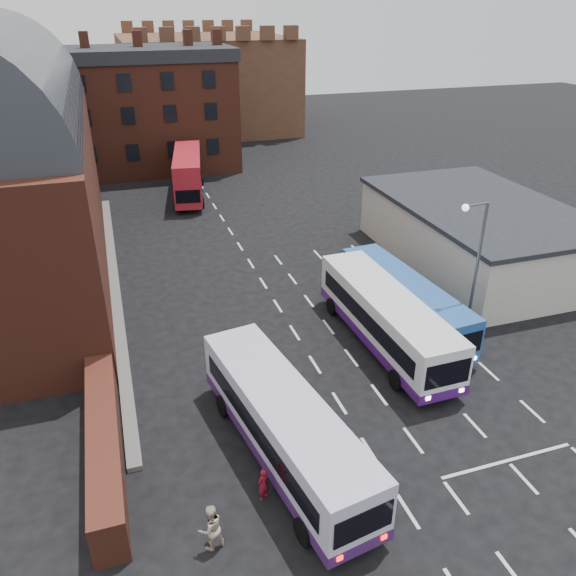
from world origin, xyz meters
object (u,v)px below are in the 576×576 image
object	(u,v)px
bus_red_double	(188,174)
pedestrian_beige	(211,528)
pedestrian_red	(263,484)
bus_blue	(404,299)
bus_white_inbound	(386,316)
bus_white_outbound	(284,422)
street_lamp	(474,260)

from	to	relation	value
bus_red_double	pedestrian_beige	bearing A→B (deg)	91.64
pedestrian_red	bus_blue	bearing A→B (deg)	-171.05
bus_blue	pedestrian_red	size ratio (longest dim) A/B	7.47
bus_white_inbound	pedestrian_red	world-z (taller)	bus_white_inbound
bus_white_outbound	pedestrian_red	bearing A→B (deg)	-136.72
bus_white_outbound	pedestrian_red	world-z (taller)	bus_white_outbound
bus_red_double	street_lamp	bearing A→B (deg)	118.55
bus_red_double	bus_white_outbound	bearing A→B (deg)	96.76
bus_blue	pedestrian_red	world-z (taller)	bus_blue
bus_white_inbound	street_lamp	bearing A→B (deg)	167.24
bus_white_outbound	street_lamp	world-z (taller)	street_lamp
bus_white_inbound	pedestrian_beige	world-z (taller)	bus_white_inbound
bus_white_inbound	pedestrian_beige	distance (m)	14.57
pedestrian_red	bus_white_outbound	bearing A→B (deg)	-159.96
bus_white_outbound	pedestrian_beige	world-z (taller)	bus_white_outbound
bus_white_outbound	street_lamp	bearing A→B (deg)	15.12
bus_blue	street_lamp	bearing A→B (deg)	129.38
bus_blue	pedestrian_red	bearing A→B (deg)	36.85
bus_red_double	pedestrian_beige	world-z (taller)	bus_red_double
bus_blue	street_lamp	size ratio (longest dim) A/B	1.34
bus_red_double	pedestrian_beige	size ratio (longest dim) A/B	5.81
bus_white_outbound	bus_red_double	bearing A→B (deg)	77.78
bus_white_inbound	pedestrian_red	size ratio (longest dim) A/B	8.00
street_lamp	pedestrian_red	distance (m)	15.46
pedestrian_red	bus_white_inbound	bearing A→B (deg)	-170.65
bus_blue	bus_white_outbound	bearing A→B (deg)	34.81
pedestrian_beige	bus_white_outbound	bearing A→B (deg)	-153.18
bus_white_outbound	pedestrian_beige	bearing A→B (deg)	-147.06
street_lamp	pedestrian_red	size ratio (longest dim) A/B	5.59
bus_white_inbound	pedestrian_beige	size ratio (longest dim) A/B	6.23
bus_white_outbound	bus_blue	size ratio (longest dim) A/B	1.07
bus_blue	bus_red_double	world-z (taller)	bus_red_double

